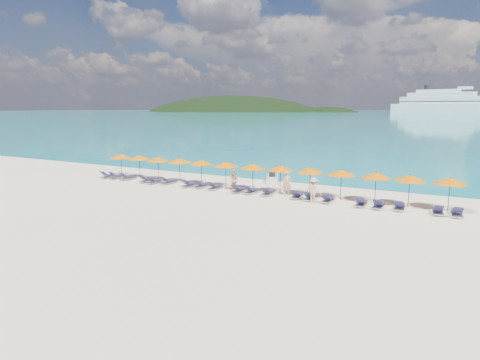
% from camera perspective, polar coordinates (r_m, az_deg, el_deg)
% --- Properties ---
extents(ground, '(1400.00, 1400.00, 0.00)m').
position_cam_1_polar(ground, '(28.52, -2.82, -3.33)').
color(ground, beige).
extents(sea, '(1600.00, 1300.00, 0.01)m').
position_cam_1_polar(sea, '(684.01, 26.94, 8.63)').
color(sea, '#1FA9B2').
rests_on(sea, ground).
extents(headland_main, '(374.00, 242.00, 126.50)m').
position_cam_1_polar(headland_main, '(646.99, -1.33, 6.33)').
color(headland_main, black).
rests_on(headland_main, ground).
extents(headland_small, '(162.00, 126.00, 85.50)m').
position_cam_1_polar(headland_small, '(607.90, 12.14, 6.13)').
color(headland_small, black).
rests_on(headland_small, ground).
extents(cruise_ship, '(146.08, 54.74, 40.26)m').
position_cam_1_polar(cruise_ship, '(549.15, 28.32, 9.48)').
color(cruise_ship, white).
rests_on(cruise_ship, ground).
extents(jetski, '(1.87, 2.82, 0.94)m').
position_cam_1_polar(jetski, '(36.36, 4.63, 0.25)').
color(jetski, silver).
rests_on(jetski, ground).
extents(beachgoer_a, '(0.83, 0.71, 1.94)m').
position_cam_1_polar(beachgoer_a, '(30.99, 6.69, -0.45)').
color(beachgoer_a, tan).
rests_on(beachgoer_a, ground).
extents(beachgoer_b, '(0.89, 0.56, 1.76)m').
position_cam_1_polar(beachgoer_b, '(32.47, -0.91, -0.05)').
color(beachgoer_b, tan).
rests_on(beachgoer_b, ground).
extents(beachgoer_c, '(1.21, 0.65, 1.81)m').
position_cam_1_polar(beachgoer_c, '(29.05, 10.38, -1.41)').
color(beachgoer_c, tan).
rests_on(beachgoer_c, ground).
extents(umbrella_0, '(2.10, 2.10, 2.28)m').
position_cam_1_polar(umbrella_0, '(40.95, -16.59, 3.28)').
color(umbrella_0, black).
rests_on(umbrella_0, ground).
extents(umbrella_1, '(2.10, 2.10, 2.28)m').
position_cam_1_polar(umbrella_1, '(39.40, -14.13, 3.14)').
color(umbrella_1, black).
rests_on(umbrella_1, ground).
extents(umbrella_2, '(2.10, 2.10, 2.28)m').
position_cam_1_polar(umbrella_2, '(37.65, -11.61, 2.92)').
color(umbrella_2, black).
rests_on(umbrella_2, ground).
extents(umbrella_3, '(2.10, 2.10, 2.28)m').
position_cam_1_polar(umbrella_3, '(36.36, -8.59, 2.76)').
color(umbrella_3, black).
rests_on(umbrella_3, ground).
extents(umbrella_4, '(2.10, 2.10, 2.28)m').
position_cam_1_polar(umbrella_4, '(34.95, -5.52, 2.53)').
color(umbrella_4, black).
rests_on(umbrella_4, ground).
extents(umbrella_5, '(2.10, 2.10, 2.28)m').
position_cam_1_polar(umbrella_5, '(33.68, -2.04, 2.28)').
color(umbrella_5, black).
rests_on(umbrella_5, ground).
extents(umbrella_6, '(2.10, 2.10, 2.28)m').
position_cam_1_polar(umbrella_6, '(32.45, 1.85, 1.97)').
color(umbrella_6, black).
rests_on(umbrella_6, ground).
extents(umbrella_7, '(2.10, 2.10, 2.28)m').
position_cam_1_polar(umbrella_7, '(31.64, 5.79, 1.71)').
color(umbrella_7, black).
rests_on(umbrella_7, ground).
extents(umbrella_8, '(2.10, 2.10, 2.28)m').
position_cam_1_polar(umbrella_8, '(30.90, 9.95, 1.40)').
color(umbrella_8, black).
rests_on(umbrella_8, ground).
extents(umbrella_9, '(2.10, 2.10, 2.28)m').
position_cam_1_polar(umbrella_9, '(30.23, 14.24, 1.05)').
color(umbrella_9, black).
rests_on(umbrella_9, ground).
extents(umbrella_10, '(2.10, 2.10, 2.28)m').
position_cam_1_polar(umbrella_10, '(29.73, 18.81, 0.66)').
color(umbrella_10, black).
rests_on(umbrella_10, ground).
extents(umbrella_11, '(2.10, 2.10, 2.28)m').
position_cam_1_polar(umbrella_11, '(29.38, 23.03, 0.28)').
color(umbrella_11, black).
rests_on(umbrella_11, ground).
extents(umbrella_12, '(2.10, 2.10, 2.28)m').
position_cam_1_polar(umbrella_12, '(29.32, 27.75, -0.11)').
color(umbrella_12, black).
rests_on(umbrella_12, ground).
extents(lounger_0, '(0.74, 1.74, 0.66)m').
position_cam_1_polar(lounger_0, '(40.64, -18.31, 0.60)').
color(lounger_0, silver).
rests_on(lounger_0, ground).
extents(lounger_1, '(0.75, 1.74, 0.66)m').
position_cam_1_polar(lounger_1, '(40.03, -17.14, 0.53)').
color(lounger_1, silver).
rests_on(lounger_1, ground).
extents(lounger_2, '(0.76, 1.75, 0.66)m').
position_cam_1_polar(lounger_2, '(39.04, -15.69, 0.36)').
color(lounger_2, silver).
rests_on(lounger_2, ground).
extents(lounger_3, '(0.64, 1.71, 0.66)m').
position_cam_1_polar(lounger_3, '(37.43, -13.17, 0.06)').
color(lounger_3, silver).
rests_on(lounger_3, ground).
extents(lounger_4, '(0.77, 1.75, 0.66)m').
position_cam_1_polar(lounger_4, '(36.57, -12.04, -0.13)').
color(lounger_4, silver).
rests_on(lounger_4, ground).
extents(lounger_5, '(0.79, 1.75, 0.66)m').
position_cam_1_polar(lounger_5, '(36.07, -10.15, -0.21)').
color(lounger_5, silver).
rests_on(lounger_5, ground).
extents(lounger_6, '(0.75, 1.74, 0.66)m').
position_cam_1_polar(lounger_6, '(34.53, -7.28, -0.60)').
color(lounger_6, silver).
rests_on(lounger_6, ground).
extents(lounger_7, '(0.64, 1.71, 0.66)m').
position_cam_1_polar(lounger_7, '(34.02, -5.58, -0.73)').
color(lounger_7, silver).
rests_on(lounger_7, ground).
extents(lounger_8, '(0.70, 1.73, 0.66)m').
position_cam_1_polar(lounger_8, '(33.25, -3.64, -0.96)').
color(lounger_8, silver).
rests_on(lounger_8, ground).
extents(lounger_9, '(0.69, 1.72, 0.66)m').
position_cam_1_polar(lounger_9, '(32.00, -0.24, -1.38)').
color(lounger_9, silver).
rests_on(lounger_9, ground).
extents(lounger_10, '(0.75, 1.74, 0.66)m').
position_cam_1_polar(lounger_10, '(31.60, 1.59, -1.53)').
color(lounger_10, silver).
rests_on(lounger_10, ground).
extents(lounger_11, '(0.73, 1.74, 0.66)m').
position_cam_1_polar(lounger_11, '(31.13, 3.95, -1.73)').
color(lounger_11, silver).
rests_on(lounger_11, ground).
extents(lounger_12, '(0.73, 1.74, 0.66)m').
position_cam_1_polar(lounger_12, '(30.30, 8.12, -2.15)').
color(lounger_12, silver).
rests_on(lounger_12, ground).
extents(lounger_13, '(0.68, 1.72, 0.66)m').
position_cam_1_polar(lounger_13, '(29.85, 9.94, -2.39)').
color(lounger_13, silver).
rests_on(lounger_13, ground).
extents(lounger_14, '(0.70, 1.73, 0.66)m').
position_cam_1_polar(lounger_14, '(29.39, 12.40, -2.68)').
color(lounger_14, silver).
rests_on(lounger_14, ground).
extents(lounger_15, '(0.67, 1.72, 0.66)m').
position_cam_1_polar(lounger_15, '(28.83, 16.86, -3.13)').
color(lounger_15, silver).
rests_on(lounger_15, ground).
extents(lounger_16, '(0.68, 1.72, 0.66)m').
position_cam_1_polar(lounger_16, '(28.63, 19.13, -3.35)').
color(lounger_16, silver).
rests_on(lounger_16, ground).
extents(lounger_17, '(0.66, 1.71, 0.66)m').
position_cam_1_polar(lounger_17, '(28.68, 21.74, -3.50)').
color(lounger_17, silver).
rests_on(lounger_17, ground).
extents(lounger_18, '(0.76, 1.74, 0.66)m').
position_cam_1_polar(lounger_18, '(28.51, 26.33, -3.92)').
color(lounger_18, silver).
rests_on(lounger_18, ground).
extents(lounger_19, '(0.74, 1.74, 0.66)m').
position_cam_1_polar(lounger_19, '(28.53, 28.48, -4.09)').
color(lounger_19, silver).
rests_on(lounger_19, ground).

